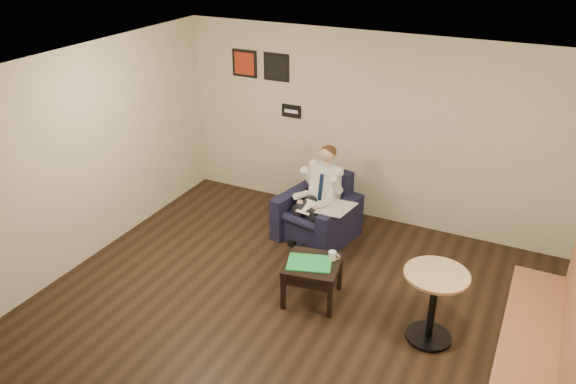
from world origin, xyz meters
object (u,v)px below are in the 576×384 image
at_px(side_table, 312,281).
at_px(green_folder, 309,263).
at_px(seated_man, 312,200).
at_px(banquette, 541,332).
at_px(cafe_table, 432,306).
at_px(armchair, 317,208).
at_px(coffee_mug, 332,256).
at_px(smartphone, 321,255).

bearing_deg(side_table, green_folder, -136.64).
distance_m(seated_man, green_folder, 1.40).
height_order(side_table, banquette, banquette).
distance_m(seated_man, side_table, 1.43).
height_order(side_table, cafe_table, cafe_table).
height_order(armchair, coffee_mug, armchair).
xyz_separation_m(armchair, cafe_table, (1.98, -1.46, -0.04)).
height_order(side_table, green_folder, green_folder).
height_order(green_folder, cafe_table, cafe_table).
xyz_separation_m(seated_man, side_table, (0.57, -1.25, -0.38)).
bearing_deg(side_table, cafe_table, -3.33).
xyz_separation_m(green_folder, smartphone, (0.06, 0.22, -0.00)).
bearing_deg(green_folder, banquette, -9.75).
distance_m(green_folder, smartphone, 0.22).
relative_size(smartphone, cafe_table, 0.19).
height_order(coffee_mug, cafe_table, cafe_table).
bearing_deg(armchair, seated_man, -90.00).
height_order(side_table, smartphone, smartphone).
height_order(green_folder, smartphone, green_folder).
relative_size(armchair, cafe_table, 1.13).
relative_size(side_table, smartphone, 3.93).
bearing_deg(banquette, armchair, 148.83).
xyz_separation_m(banquette, cafe_table, (-1.05, 0.38, -0.32)).
xyz_separation_m(smartphone, banquette, (2.47, -0.65, 0.23)).
bearing_deg(green_folder, side_table, 43.36).
bearing_deg(coffee_mug, cafe_table, -11.35).
relative_size(side_table, coffee_mug, 5.79).
bearing_deg(green_folder, cafe_table, -2.17).
bearing_deg(coffee_mug, smartphone, 172.56).
xyz_separation_m(smartphone, cafe_table, (1.42, -0.27, -0.09)).
bearing_deg(armchair, banquette, -19.32).
distance_m(armchair, banquette, 3.56).
relative_size(coffee_mug, banquette, 0.04).
relative_size(seated_man, green_folder, 2.49).
bearing_deg(armchair, smartphone, -52.53).
xyz_separation_m(green_folder, coffee_mug, (0.21, 0.20, 0.05)).
bearing_deg(green_folder, coffee_mug, 43.36).
distance_m(coffee_mug, smartphone, 0.16).
bearing_deg(armchair, green_folder, -58.08).
relative_size(armchair, coffee_mug, 8.91).
bearing_deg(cafe_table, armchair, 143.70).
bearing_deg(cafe_table, smartphone, 169.07).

